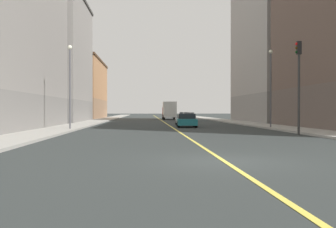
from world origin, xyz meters
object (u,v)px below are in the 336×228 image
Objects in this scene: street_lamp_left_near at (271,80)px; car_teal at (187,121)px; car_silver at (189,117)px; building_right_distant at (81,89)px; car_white at (184,120)px; car_blue at (184,116)px; box_truck at (169,110)px; building_left_mid at (274,40)px; traffic_light_left_near at (299,75)px; building_right_midblock at (56,60)px; street_lamp_right_near at (70,78)px.

street_lamp_left_near reaches higher than car_teal.
building_right_distant is at bearing 137.39° from car_silver.
street_lamp_left_near is 12.72m from car_white.
box_truck is at bearing -148.47° from car_blue.
car_blue is at bearing 85.05° from car_teal.
car_white is (-7.12, 9.81, -3.85)m from street_lamp_left_near.
building_left_mid is 20.52m from car_white.
traffic_light_left_near is 36.69m from car_silver.
car_blue is at bearing 88.17° from car_silver.
street_lamp_left_near is (1.02, 9.34, 0.34)m from traffic_light_left_near.
traffic_light_left_near is at bearing -84.18° from car_silver.
street_lamp_left_near is at bearing -61.49° from building_right_distant.
street_lamp_left_near is 27.68m from car_silver.
building_right_distant reaches higher than street_lamp_left_near.
building_right_distant reaches higher than car_blue.
car_white is at bearing 87.38° from car_teal.
box_truck is (17.41, 14.45, -7.30)m from building_right_midblock.
building_left_mid is 31.65m from building_right_midblock.
building_left_mid is 3.66× the size of traffic_light_left_near.
car_teal is 6.04m from car_white.
street_lamp_right_near reaches higher than car_blue.
street_lamp_left_near is at bearing 7.87° from street_lamp_right_near.
building_right_midblock is 23.39m from car_white.
building_right_distant is at bearing 155.49° from box_truck.
car_teal is at bearing -67.49° from building_right_distant.
car_white is at bearing 48.97° from street_lamp_right_near.
building_right_distant is 45.24m from car_teal.
street_lamp_right_near is (-24.60, -22.43, -7.37)m from building_left_mid.
street_lamp_left_near reaches higher than traffic_light_left_near.
car_silver is (-4.72, 27.00, -3.81)m from street_lamp_left_near.
car_teal is at bearing -48.02° from building_right_midblock.
building_right_distant is 3.39× the size of street_lamp_left_near.
car_teal reaches higher than car_blue.
building_left_mid is at bearing 42.36° from street_lamp_right_near.
box_truck is (-2.47, 10.35, 1.05)m from car_silver.
street_lamp_left_near is 1.02× the size of street_lamp_right_near.
street_lamp_left_near is at bearing -79.11° from box_truck.
building_left_mid is 1.28× the size of building_right_midblock.
car_silver reaches higher than car_blue.
car_silver is (-3.71, 36.34, -3.47)m from traffic_light_left_near.
street_lamp_right_near reaches higher than car_white.
car_silver is at bearing 99.92° from street_lamp_left_near.
building_right_midblock is 4.31× the size of car_white.
car_blue is at bearing 96.33° from street_lamp_left_near.
car_white is (17.48, -35.47, -5.30)m from building_right_distant.
building_right_distant reaches higher than car_white.
car_white is at bearing -97.93° from car_silver.
car_silver reaches higher than car_white.
street_lamp_left_near is at bearing -42.95° from building_right_midblock.
building_right_distant is at bearing 90.00° from building_right_midblock.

